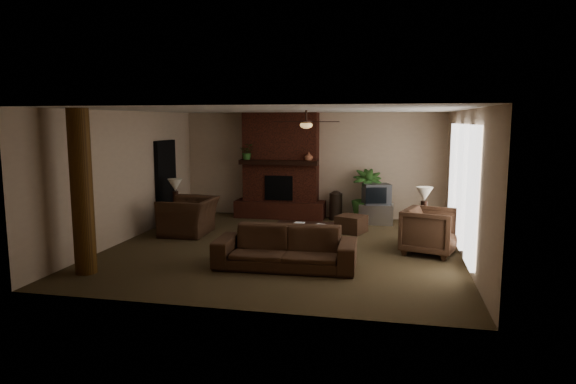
% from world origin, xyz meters
% --- Properties ---
extents(room_shell, '(7.00, 7.00, 7.00)m').
position_xyz_m(room_shell, '(0.00, 0.00, 1.40)').
color(room_shell, '#4C3D26').
rests_on(room_shell, ground).
extents(fireplace, '(2.40, 0.70, 2.80)m').
position_xyz_m(fireplace, '(-0.80, 3.22, 1.16)').
color(fireplace, '#552316').
rests_on(fireplace, ground).
extents(windows, '(0.08, 3.65, 2.35)m').
position_xyz_m(windows, '(3.45, 0.20, 1.35)').
color(windows, white).
rests_on(windows, ground).
extents(log_column, '(0.36, 0.36, 2.80)m').
position_xyz_m(log_column, '(-2.95, -2.40, 1.40)').
color(log_column, '#5A3916').
rests_on(log_column, ground).
extents(doorway, '(0.10, 1.00, 2.10)m').
position_xyz_m(doorway, '(-3.44, 1.80, 1.05)').
color(doorway, black).
rests_on(doorway, ground).
extents(ceiling_fan, '(1.35, 1.35, 0.37)m').
position_xyz_m(ceiling_fan, '(0.40, 0.30, 2.53)').
color(ceiling_fan, black).
rests_on(ceiling_fan, ceiling).
extents(sofa, '(2.50, 0.80, 0.97)m').
position_xyz_m(sofa, '(0.33, -1.38, 0.49)').
color(sofa, '#412A1C').
rests_on(sofa, ground).
extents(armchair_left, '(0.87, 1.30, 1.12)m').
position_xyz_m(armchair_left, '(-2.40, 0.77, 0.56)').
color(armchair_left, '#412A1C').
rests_on(armchair_left, ground).
extents(armchair_right, '(1.15, 1.19, 0.99)m').
position_xyz_m(armchair_right, '(2.90, 0.11, 0.50)').
color(armchair_right, '#412A1C').
rests_on(armchair_right, ground).
extents(coffee_table, '(1.20, 0.70, 0.43)m').
position_xyz_m(coffee_table, '(0.35, 0.36, 0.37)').
color(coffee_table, black).
rests_on(coffee_table, ground).
extents(ottoman, '(0.78, 0.78, 0.40)m').
position_xyz_m(ottoman, '(1.23, 1.70, 0.20)').
color(ottoman, '#412A1C').
rests_on(ottoman, ground).
extents(tv_stand, '(0.85, 0.51, 0.50)m').
position_xyz_m(tv_stand, '(1.77, 2.85, 0.25)').
color(tv_stand, '#B6B6B8').
rests_on(tv_stand, ground).
extents(tv, '(0.76, 0.68, 0.52)m').
position_xyz_m(tv, '(1.76, 2.83, 0.76)').
color(tv, '#38383A').
rests_on(tv, tv_stand).
extents(floor_vase, '(0.34, 0.34, 0.77)m').
position_xyz_m(floor_vase, '(0.71, 3.15, 0.43)').
color(floor_vase, black).
rests_on(floor_vase, ground).
extents(floor_plant, '(0.98, 1.47, 0.76)m').
position_xyz_m(floor_plant, '(1.50, 3.03, 0.38)').
color(floor_plant, '#2D5622').
rests_on(floor_plant, ground).
extents(side_table_left, '(0.56, 0.56, 0.55)m').
position_xyz_m(side_table_left, '(-3.02, 1.38, 0.28)').
color(side_table_left, black).
rests_on(side_table_left, ground).
extents(lamp_left, '(0.45, 0.45, 0.65)m').
position_xyz_m(lamp_left, '(-2.98, 1.34, 1.00)').
color(lamp_left, black).
rests_on(lamp_left, side_table_left).
extents(side_table_right, '(0.59, 0.59, 0.55)m').
position_xyz_m(side_table_right, '(2.80, 1.04, 0.28)').
color(side_table_right, black).
rests_on(side_table_right, ground).
extents(lamp_right, '(0.38, 0.38, 0.65)m').
position_xyz_m(lamp_right, '(2.82, 1.05, 1.00)').
color(lamp_right, black).
rests_on(lamp_right, side_table_right).
extents(mantel_plant, '(0.44, 0.47, 0.33)m').
position_xyz_m(mantel_plant, '(-1.64, 2.95, 1.72)').
color(mantel_plant, '#2D5622').
rests_on(mantel_plant, fireplace).
extents(mantel_vase, '(0.25, 0.25, 0.22)m').
position_xyz_m(mantel_vase, '(0.01, 2.94, 1.67)').
color(mantel_vase, '#99583D').
rests_on(mantel_vase, fireplace).
extents(book_a, '(0.22, 0.06, 0.29)m').
position_xyz_m(book_a, '(0.13, 0.34, 0.57)').
color(book_a, '#999999').
rests_on(book_a, coffee_table).
extents(book_b, '(0.20, 0.11, 0.29)m').
position_xyz_m(book_b, '(0.59, 0.30, 0.58)').
color(book_b, '#999999').
rests_on(book_b, coffee_table).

